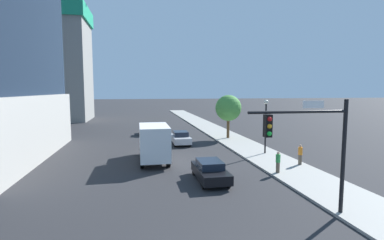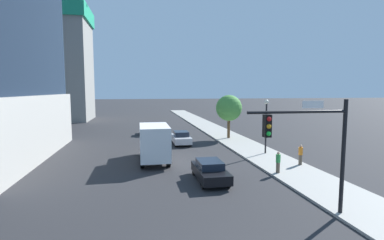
% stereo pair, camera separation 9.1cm
% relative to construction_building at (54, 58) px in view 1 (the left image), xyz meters
% --- Properties ---
extents(sidewalk, '(4.23, 120.00, 0.15)m').
position_rel_construction_building_xyz_m(sidewalk, '(28.23, -36.83, -12.78)').
color(sidewalk, '#9E9B93').
rests_on(sidewalk, ground).
extents(construction_building, '(22.83, 13.04, 30.80)m').
position_rel_construction_building_xyz_m(construction_building, '(0.00, 0.00, 0.00)').
color(construction_building, gray).
rests_on(construction_building, ground).
extents(traffic_light_pole, '(5.15, 0.48, 5.71)m').
position_rel_construction_building_xyz_m(traffic_light_pole, '(24.70, -51.86, -8.81)').
color(traffic_light_pole, black).
rests_on(traffic_light_pole, sidewalk).
extents(street_lamp, '(0.44, 0.44, 5.21)m').
position_rel_construction_building_xyz_m(street_lamp, '(28.73, -38.22, -9.24)').
color(street_lamp, black).
rests_on(street_lamp, sidewalk).
extents(street_tree, '(3.32, 3.32, 5.52)m').
position_rel_construction_building_xyz_m(street_tree, '(27.96, -28.84, -8.87)').
color(street_tree, brown).
rests_on(street_tree, sidewalk).
extents(car_black, '(1.90, 4.45, 1.42)m').
position_rel_construction_building_xyz_m(car_black, '(21.40, -45.24, -12.14)').
color(car_black, black).
rests_on(car_black, ground).
extents(car_white, '(1.82, 4.11, 1.41)m').
position_rel_construction_building_xyz_m(car_white, '(17.86, -23.20, -12.16)').
color(car_white, silver).
rests_on(car_white, ground).
extents(car_silver, '(1.92, 4.43, 1.52)m').
position_rel_construction_building_xyz_m(car_silver, '(21.40, -31.30, -12.10)').
color(car_silver, '#B7B7BC').
rests_on(car_silver, ground).
extents(box_truck, '(2.41, 6.77, 3.33)m').
position_rel_construction_building_xyz_m(box_truck, '(17.86, -39.09, -11.04)').
color(box_truck, silver).
rests_on(box_truck, ground).
extents(pedestrian_orange_shirt, '(0.34, 0.34, 1.68)m').
position_rel_construction_building_xyz_m(pedestrian_orange_shirt, '(29.67, -42.89, -11.85)').
color(pedestrian_orange_shirt, brown).
rests_on(pedestrian_orange_shirt, sidewalk).
extents(pedestrian_green_shirt, '(0.34, 0.34, 1.59)m').
position_rel_construction_building_xyz_m(pedestrian_green_shirt, '(26.75, -44.71, -11.90)').
color(pedestrian_green_shirt, brown).
rests_on(pedestrian_green_shirt, sidewalk).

